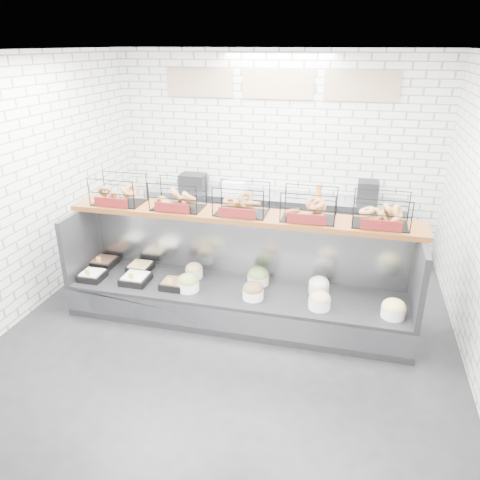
# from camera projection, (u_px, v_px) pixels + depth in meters

# --- Properties ---
(ground) EXTENTS (5.50, 5.50, 0.00)m
(ground) POSITION_uv_depth(u_px,v_px,m) (230.00, 331.00, 5.39)
(ground) COLOR black
(ground) RESTS_ON ground
(room_shell) EXTENTS (5.02, 5.51, 3.01)m
(room_shell) POSITION_uv_depth(u_px,v_px,m) (243.00, 142.00, 5.12)
(room_shell) COLOR white
(room_shell) RESTS_ON ground
(display_case) EXTENTS (4.00, 0.90, 1.20)m
(display_case) POSITION_uv_depth(u_px,v_px,m) (237.00, 292.00, 5.57)
(display_case) COLOR black
(display_case) RESTS_ON ground
(bagel_shelf) EXTENTS (4.10, 0.50, 0.40)m
(bagel_shelf) POSITION_uv_depth(u_px,v_px,m) (241.00, 204.00, 5.31)
(bagel_shelf) COLOR #4E2910
(bagel_shelf) RESTS_ON display_case
(prep_counter) EXTENTS (4.00, 0.60, 1.20)m
(prep_counter) POSITION_uv_depth(u_px,v_px,m) (270.00, 221.00, 7.38)
(prep_counter) COLOR #93969B
(prep_counter) RESTS_ON ground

